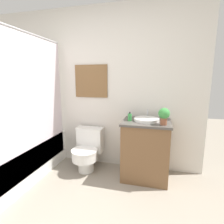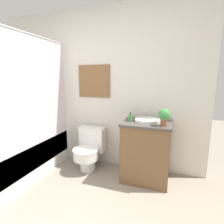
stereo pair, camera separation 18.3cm
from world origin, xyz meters
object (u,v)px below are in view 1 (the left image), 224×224
object	(u,v)px
toilet	(87,149)
soap_bottle	(130,117)
sink	(147,119)
potted_plant	(164,115)

from	to	relation	value
toilet	soap_bottle	distance (m)	0.88
toilet	sink	size ratio (longest dim) A/B	1.69
sink	soap_bottle	bearing A→B (deg)	-168.17
soap_bottle	toilet	bearing A→B (deg)	176.22
toilet	potted_plant	xyz separation A→B (m)	(1.12, -0.15, 0.64)
toilet	potted_plant	distance (m)	1.30
toilet	potted_plant	size ratio (longest dim) A/B	2.95
toilet	soap_bottle	size ratio (longest dim) A/B	5.14
soap_bottle	sink	bearing A→B (deg)	11.83
sink	toilet	bearing A→B (deg)	-179.75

